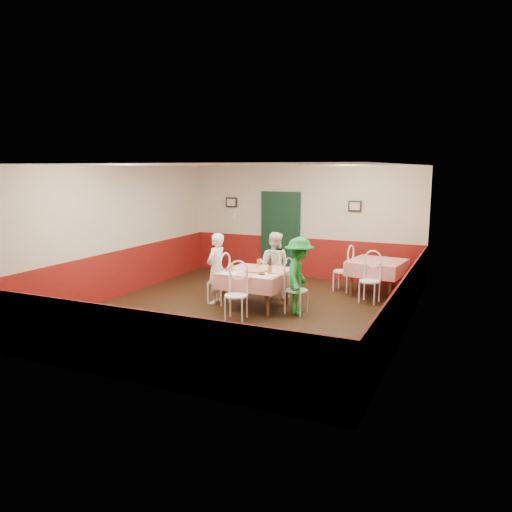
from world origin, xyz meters
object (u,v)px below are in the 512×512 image
at_px(chair_far, 273,277).
at_px(glass_a, 232,268).
at_px(chair_second_a, 343,271).
at_px(chair_right, 296,290).
at_px(diner_left, 216,268).
at_px(chair_near, 236,296).
at_px(pizza, 256,271).
at_px(glass_c, 259,263).
at_px(wallet, 262,274).
at_px(diner_far, 274,265).
at_px(beer_bottle, 270,262).
at_px(main_table, 256,290).
at_px(chair_left, 219,282).
at_px(glass_b, 270,270).
at_px(chair_second_b, 370,281).
at_px(diner_right, 299,276).
at_px(second_table, 376,278).

xyz_separation_m(chair_far, glass_a, (-0.43, -1.10, 0.38)).
bearing_deg(chair_second_a, chair_right, -2.89).
xyz_separation_m(chair_far, diner_left, (-0.92, -0.83, 0.27)).
distance_m(chair_near, pizza, 0.85).
xyz_separation_m(glass_c, wallet, (0.38, -0.72, -0.06)).
xyz_separation_m(chair_near, diner_far, (0.04, 1.75, 0.26)).
bearing_deg(chair_far, chair_near, 76.74).
bearing_deg(beer_bottle, diner_far, 102.76).
bearing_deg(wallet, chair_second_a, 69.70).
relative_size(chair_right, chair_near, 1.00).
xyz_separation_m(main_table, chair_far, (0.02, 0.85, 0.08)).
bearing_deg(chair_left, chair_far, 137.70).
distance_m(chair_far, glass_a, 1.24).
height_order(chair_far, diner_left, diner_left).
distance_m(chair_second_a, diner_left, 2.97).
xyz_separation_m(glass_b, beer_bottle, (-0.24, 0.61, 0.04)).
bearing_deg(diner_left, glass_b, 84.60).
bearing_deg(chair_second_b, diner_far, -160.49).
distance_m(chair_left, diner_far, 1.27).
bearing_deg(glass_a, chair_near, -56.79).
distance_m(glass_a, wallet, 0.68).
bearing_deg(chair_left, main_table, 92.70).
relative_size(glass_a, diner_right, 0.09).
height_order(chair_left, glass_c, glass_c).
bearing_deg(glass_a, glass_b, 3.22).
xyz_separation_m(second_table, diner_far, (-1.95, -1.18, 0.34)).
height_order(wallet, diner_left, diner_left).
xyz_separation_m(chair_left, glass_c, (0.74, 0.37, 0.38)).
relative_size(beer_bottle, diner_left, 0.16).
distance_m(main_table, chair_left, 0.85).
xyz_separation_m(chair_near, chair_second_b, (1.98, 2.18, 0.00)).
height_order(main_table, diner_left, diner_left).
xyz_separation_m(chair_right, pizza, (-0.82, -0.05, 0.32)).
bearing_deg(diner_left, pizza, 89.02).
bearing_deg(chair_left, chair_second_b, 118.96).
bearing_deg(chair_near, chair_left, 124.05).
xyz_separation_m(main_table, chair_right, (0.85, -0.02, 0.08)).
distance_m(chair_second_b, wallet, 2.40).
bearing_deg(diner_right, chair_second_b, -50.85).
bearing_deg(glass_a, pizza, 21.87).
relative_size(chair_left, pizza, 2.16).
xyz_separation_m(chair_left, glass_b, (1.22, -0.22, 0.38)).
xyz_separation_m(chair_second_b, wallet, (-1.70, -1.66, 0.32)).
bearing_deg(diner_right, chair_left, 76.16).
distance_m(beer_bottle, diner_far, 0.53).
relative_size(chair_near, glass_b, 6.09).
height_order(chair_right, chair_second_b, same).
bearing_deg(glass_a, second_table, 44.39).
bearing_deg(wallet, diner_far, 102.54).
height_order(pizza, glass_a, glass_a).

